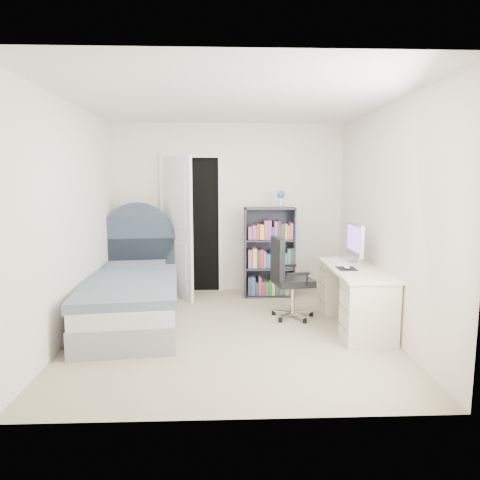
{
  "coord_description": "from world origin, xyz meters",
  "views": [
    {
      "loc": [
        -0.08,
        -4.61,
        1.68
      ],
      "look_at": [
        0.11,
        0.13,
        1.01
      ],
      "focal_mm": 32.0,
      "sensor_mm": 36.0,
      "label": 1
    }
  ],
  "objects_px": {
    "bed": "(132,295)",
    "bookcase": "(270,256)",
    "desk": "(354,294)",
    "office_chair": "(287,274)",
    "nightstand": "(143,270)",
    "floor_lamp": "(173,260)"
  },
  "relations": [
    {
      "from": "bed",
      "to": "bookcase",
      "type": "height_order",
      "value": "bookcase"
    },
    {
      "from": "desk",
      "to": "office_chair",
      "type": "bearing_deg",
      "value": 156.75
    },
    {
      "from": "bed",
      "to": "desk",
      "type": "bearing_deg",
      "value": -7.19
    },
    {
      "from": "bed",
      "to": "office_chair",
      "type": "distance_m",
      "value": 1.88
    },
    {
      "from": "bed",
      "to": "office_chair",
      "type": "xyz_separation_m",
      "value": [
        1.86,
        -0.01,
        0.24
      ]
    },
    {
      "from": "nightstand",
      "to": "floor_lamp",
      "type": "xyz_separation_m",
      "value": [
        0.44,
        -0.05,
        0.15
      ]
    },
    {
      "from": "floor_lamp",
      "to": "bookcase",
      "type": "distance_m",
      "value": 1.42
    },
    {
      "from": "nightstand",
      "to": "desk",
      "type": "distance_m",
      "value": 3.08
    },
    {
      "from": "bookcase",
      "to": "bed",
      "type": "bearing_deg",
      "value": -150.35
    },
    {
      "from": "bed",
      "to": "nightstand",
      "type": "height_order",
      "value": "bed"
    },
    {
      "from": "desk",
      "to": "floor_lamp",
      "type": "bearing_deg",
      "value": 146.83
    },
    {
      "from": "nightstand",
      "to": "floor_lamp",
      "type": "relative_size",
      "value": 0.44
    },
    {
      "from": "office_chair",
      "to": "bed",
      "type": "bearing_deg",
      "value": 179.64
    },
    {
      "from": "office_chair",
      "to": "floor_lamp",
      "type": "bearing_deg",
      "value": 142.66
    },
    {
      "from": "nightstand",
      "to": "floor_lamp",
      "type": "bearing_deg",
      "value": -6.16
    },
    {
      "from": "floor_lamp",
      "to": "bed",
      "type": "bearing_deg",
      "value": -107.35
    },
    {
      "from": "bed",
      "to": "desk",
      "type": "distance_m",
      "value": 2.62
    },
    {
      "from": "floor_lamp",
      "to": "nightstand",
      "type": "bearing_deg",
      "value": 173.84
    },
    {
      "from": "bed",
      "to": "desk",
      "type": "xyz_separation_m",
      "value": [
        2.6,
        -0.33,
        0.07
      ]
    },
    {
      "from": "nightstand",
      "to": "bed",
      "type": "bearing_deg",
      "value": -85.91
    },
    {
      "from": "floor_lamp",
      "to": "office_chair",
      "type": "relative_size",
      "value": 1.26
    },
    {
      "from": "bed",
      "to": "floor_lamp",
      "type": "height_order",
      "value": "bed"
    }
  ]
}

